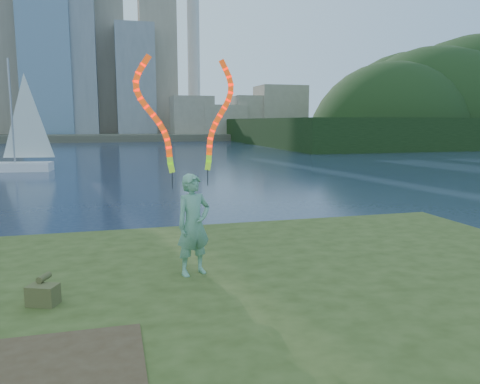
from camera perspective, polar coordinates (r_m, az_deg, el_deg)
name	(u,v)px	position (r m, az deg, el deg)	size (l,w,h in m)	color
ground	(170,324)	(8.77, -8.53, -15.60)	(320.00, 320.00, 0.00)	#19263F
grassy_knoll	(190,372)	(6.59, -6.07, -20.97)	(20.00, 18.00, 0.80)	#364518
far_shore	(116,135)	(103.01, -14.84, 6.68)	(320.00, 40.00, 1.20)	#4E4939
wooded_hill	(473,141)	(90.98, 26.55, 5.57)	(78.00, 50.00, 63.00)	black
woman_with_ribbons	(193,199)	(8.48, -5.80, -0.90)	(2.00, 0.86, 4.21)	#1B6E45
canvas_bag	(43,294)	(7.93, -22.88, -11.34)	(0.52, 0.58, 0.42)	#444421
sailboat	(18,152)	(37.27, -25.41, 4.40)	(5.33, 2.24, 8.00)	white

